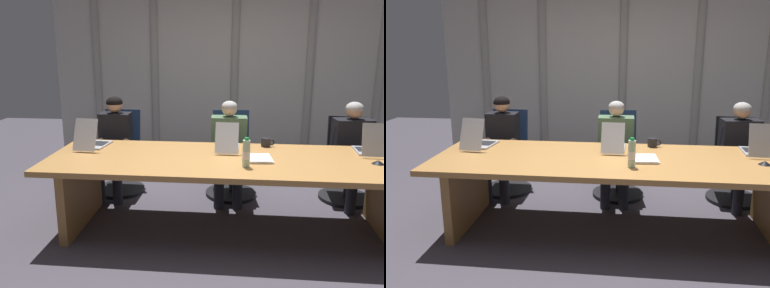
% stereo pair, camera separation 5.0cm
% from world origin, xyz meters
% --- Properties ---
extents(ground_plane, '(10.75, 10.75, 0.00)m').
position_xyz_m(ground_plane, '(0.00, 0.00, 0.00)').
color(ground_plane, '#47424C').
extents(conference_table, '(3.41, 1.16, 0.73)m').
position_xyz_m(conference_table, '(0.00, 0.00, 0.58)').
color(conference_table, '#B77F42').
rests_on(conference_table, ground_plane).
extents(curtain_backdrop, '(5.38, 0.17, 2.98)m').
position_xyz_m(curtain_backdrop, '(0.00, 2.48, 1.49)').
color(curtain_backdrop, beige).
rests_on(curtain_backdrop, ground_plane).
extents(laptop_left_end, '(0.28, 0.49, 0.32)m').
position_xyz_m(laptop_left_end, '(-1.40, 0.25, 0.79)').
color(laptop_left_end, '#BCBCC1').
rests_on(laptop_left_end, conference_table).
extents(laptop_left_mid, '(0.24, 0.45, 0.30)m').
position_xyz_m(laptop_left_mid, '(-0.03, 0.29, 0.79)').
color(laptop_left_mid, '#BCBCC1').
rests_on(laptop_left_mid, conference_table).
extents(laptop_center, '(0.26, 0.42, 0.32)m').
position_xyz_m(laptop_center, '(1.35, 0.29, 0.79)').
color(laptop_center, '#A8ADB7').
rests_on(laptop_center, conference_table).
extents(office_chair_left_end, '(0.60, 0.60, 0.97)m').
position_xyz_m(office_chair_left_end, '(-1.34, 0.97, 0.36)').
color(office_chair_left_end, navy).
rests_on(office_chair_left_end, ground_plane).
extents(office_chair_left_mid, '(0.60, 0.60, 0.99)m').
position_xyz_m(office_chair_left_mid, '(0.01, 0.97, 0.37)').
color(office_chair_left_mid, navy).
rests_on(office_chair_left_mid, ground_plane).
extents(office_chair_center, '(0.60, 0.60, 0.94)m').
position_xyz_m(office_chair_center, '(1.35, 0.97, 0.35)').
color(office_chair_center, black).
rests_on(office_chair_center, ground_plane).
extents(person_left_end, '(0.37, 0.55, 1.17)m').
position_xyz_m(person_left_end, '(-1.35, 0.81, 0.66)').
color(person_left_end, black).
rests_on(person_left_end, ground_plane).
extents(person_left_mid, '(0.42, 0.55, 1.13)m').
position_xyz_m(person_left_mid, '(-0.02, 0.81, 0.64)').
color(person_left_mid, '#4C6B4C').
rests_on(person_left_mid, ground_plane).
extents(person_center, '(0.46, 0.57, 1.14)m').
position_xyz_m(person_center, '(1.36, 0.81, 0.65)').
color(person_center, black).
rests_on(person_center, ground_plane).
extents(water_bottle_primary, '(0.07, 0.07, 0.26)m').
position_xyz_m(water_bottle_primary, '(0.14, -0.25, 0.85)').
color(water_bottle_primary, '#ADD1B2').
rests_on(water_bottle_primary, conference_table).
extents(coffee_mug_near, '(0.14, 0.09, 0.09)m').
position_xyz_m(coffee_mug_near, '(0.37, 0.47, 0.77)').
color(coffee_mug_near, black).
rests_on(coffee_mug_near, conference_table).
extents(conference_mic_left_side, '(0.11, 0.11, 0.03)m').
position_xyz_m(conference_mic_left_side, '(1.31, -0.05, 0.74)').
color(conference_mic_left_side, black).
rests_on(conference_mic_left_side, conference_table).
extents(spiral_notepad, '(0.24, 0.32, 0.03)m').
position_xyz_m(spiral_notepad, '(0.28, -0.01, 0.74)').
color(spiral_notepad, silver).
rests_on(spiral_notepad, conference_table).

